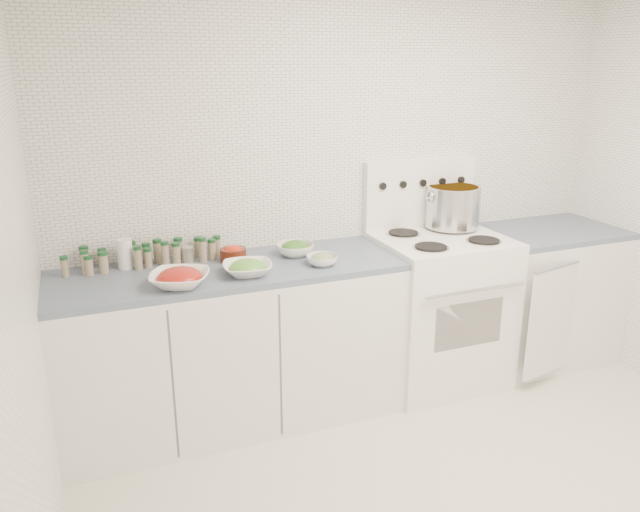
{
  "coord_description": "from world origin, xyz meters",
  "views": [
    {
      "loc": [
        -1.53,
        -1.89,
        1.96
      ],
      "look_at": [
        -0.33,
        1.14,
        0.92
      ],
      "focal_mm": 35.0,
      "sensor_mm": 36.0,
      "label": 1
    }
  ],
  "objects": [
    {
      "name": "room_walls",
      "position": [
        0.0,
        0.0,
        1.56
      ],
      "size": [
        3.54,
        3.04,
        2.52
      ],
      "color": "white",
      "rests_on": "ground"
    },
    {
      "name": "counter_left",
      "position": [
        -0.82,
        1.19,
        0.45
      ],
      "size": [
        1.85,
        0.62,
        0.9
      ],
      "color": "white",
      "rests_on": "ground"
    },
    {
      "name": "stove",
      "position": [
        0.48,
        1.19,
        0.5
      ],
      "size": [
        0.76,
        0.7,
        1.36
      ],
      "color": "white",
      "rests_on": "ground"
    },
    {
      "name": "counter_right",
      "position": [
        1.3,
        1.19,
        0.45
      ],
      "size": [
        0.89,
        0.71,
        0.9
      ],
      "color": "white",
      "rests_on": "ground"
    },
    {
      "name": "stock_pot",
      "position": [
        0.65,
        1.34,
        1.08
      ],
      "size": [
        0.36,
        0.33,
        0.26
      ],
      "rotation": [
        0.0,
        0.0,
        0.13
      ],
      "color": "silver",
      "rests_on": "stove"
    },
    {
      "name": "bowl_tomato",
      "position": [
        -1.11,
        1.01,
        0.94
      ],
      "size": [
        0.37,
        0.37,
        0.1
      ],
      "color": "white",
      "rests_on": "counter_left"
    },
    {
      "name": "bowl_snowpea",
      "position": [
        -0.76,
        1.05,
        0.94
      ],
      "size": [
        0.29,
        0.29,
        0.08
      ],
      "color": "white",
      "rests_on": "counter_left"
    },
    {
      "name": "bowl_broccoli",
      "position": [
        -0.42,
        1.27,
        0.94
      ],
      "size": [
        0.28,
        0.28,
        0.09
      ],
      "color": "white",
      "rests_on": "counter_left"
    },
    {
      "name": "bowl_zucchini",
      "position": [
        -0.35,
        1.05,
        0.93
      ],
      "size": [
        0.19,
        0.19,
        0.07
      ],
      "color": "white",
      "rests_on": "counter_left"
    },
    {
      "name": "bowl_pepper",
      "position": [
        -0.77,
        1.29,
        0.94
      ],
      "size": [
        0.14,
        0.14,
        0.09
      ],
      "color": "#4F1B0D",
      "rests_on": "counter_left"
    },
    {
      "name": "salt_canister",
      "position": [
        -1.33,
        1.39,
        0.98
      ],
      "size": [
        0.1,
        0.1,
        0.16
      ],
      "primitive_type": "cylinder",
      "rotation": [
        0.0,
        0.0,
        -0.39
      ],
      "color": "white",
      "rests_on": "counter_left"
    },
    {
      "name": "tin_can",
      "position": [
        -1.01,
        1.36,
        0.94
      ],
      "size": [
        0.08,
        0.08,
        0.09
      ],
      "primitive_type": "cylinder",
      "rotation": [
        0.0,
        0.0,
        0.19
      ],
      "color": "#ABA190",
      "rests_on": "counter_left"
    },
    {
      "name": "spice_cluster",
      "position": [
        -1.22,
        1.39,
        0.96
      ],
      "size": [
        0.84,
        0.16,
        0.14
      ],
      "color": "gray",
      "rests_on": "counter_left"
    }
  ]
}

